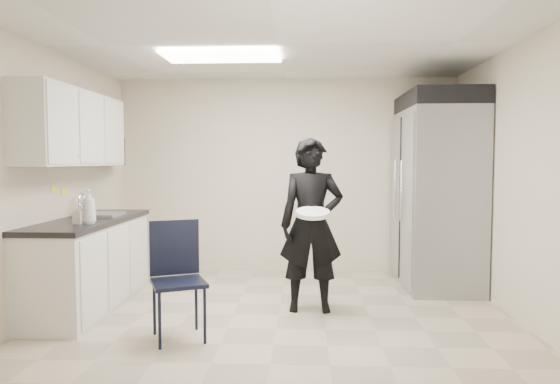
# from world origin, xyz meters

# --- Properties ---
(floor) EXTENTS (4.50, 4.50, 0.00)m
(floor) POSITION_xyz_m (0.00, 0.00, 0.00)
(floor) COLOR #B6A78F
(floor) RESTS_ON ground
(ceiling) EXTENTS (4.50, 4.50, 0.00)m
(ceiling) POSITION_xyz_m (0.00, 0.00, 2.60)
(ceiling) COLOR silver
(ceiling) RESTS_ON back_wall
(back_wall) EXTENTS (4.50, 0.00, 4.50)m
(back_wall) POSITION_xyz_m (0.00, 2.00, 1.30)
(back_wall) COLOR beige
(back_wall) RESTS_ON floor
(left_wall) EXTENTS (0.00, 4.00, 4.00)m
(left_wall) POSITION_xyz_m (-2.25, 0.00, 1.30)
(left_wall) COLOR beige
(left_wall) RESTS_ON floor
(right_wall) EXTENTS (0.00, 4.00, 4.00)m
(right_wall) POSITION_xyz_m (2.25, 0.00, 1.30)
(right_wall) COLOR beige
(right_wall) RESTS_ON floor
(ceiling_panel) EXTENTS (1.20, 0.60, 0.02)m
(ceiling_panel) POSITION_xyz_m (-0.60, 0.40, 2.57)
(ceiling_panel) COLOR white
(ceiling_panel) RESTS_ON ceiling
(lower_counter) EXTENTS (0.60, 1.90, 0.86)m
(lower_counter) POSITION_xyz_m (-1.95, 0.20, 0.43)
(lower_counter) COLOR silver
(lower_counter) RESTS_ON floor
(countertop) EXTENTS (0.64, 1.95, 0.05)m
(countertop) POSITION_xyz_m (-1.95, 0.20, 0.89)
(countertop) COLOR black
(countertop) RESTS_ON lower_counter
(sink) EXTENTS (0.42, 0.40, 0.14)m
(sink) POSITION_xyz_m (-1.93, 0.45, 0.87)
(sink) COLOR gray
(sink) RESTS_ON countertop
(faucet) EXTENTS (0.02, 0.02, 0.24)m
(faucet) POSITION_xyz_m (-2.13, 0.45, 1.02)
(faucet) COLOR silver
(faucet) RESTS_ON countertop
(upper_cabinets) EXTENTS (0.35, 1.80, 0.75)m
(upper_cabinets) POSITION_xyz_m (-2.08, 0.20, 1.83)
(upper_cabinets) COLOR silver
(upper_cabinets) RESTS_ON left_wall
(towel_dispenser) EXTENTS (0.22, 0.30, 0.35)m
(towel_dispenser) POSITION_xyz_m (-2.14, 1.35, 1.62)
(towel_dispenser) COLOR black
(towel_dispenser) RESTS_ON left_wall
(notice_sticker_left) EXTENTS (0.00, 0.12, 0.07)m
(notice_sticker_left) POSITION_xyz_m (-2.24, 0.10, 1.22)
(notice_sticker_left) COLOR yellow
(notice_sticker_left) RESTS_ON left_wall
(notice_sticker_right) EXTENTS (0.00, 0.12, 0.07)m
(notice_sticker_right) POSITION_xyz_m (-2.24, 0.30, 1.18)
(notice_sticker_right) COLOR yellow
(notice_sticker_right) RESTS_ON left_wall
(commercial_fridge) EXTENTS (0.80, 1.35, 2.10)m
(commercial_fridge) POSITION_xyz_m (1.83, 1.27, 1.05)
(commercial_fridge) COLOR gray
(commercial_fridge) RESTS_ON floor
(fridge_compressor) EXTENTS (0.80, 1.35, 0.20)m
(fridge_compressor) POSITION_xyz_m (1.83, 1.27, 2.20)
(fridge_compressor) COLOR black
(fridge_compressor) RESTS_ON commercial_fridge
(folding_chair) EXTENTS (0.56, 0.56, 0.96)m
(folding_chair) POSITION_xyz_m (-0.80, -0.68, 0.48)
(folding_chair) COLOR black
(folding_chair) RESTS_ON floor
(man_tuxedo) EXTENTS (0.65, 0.44, 1.73)m
(man_tuxedo) POSITION_xyz_m (0.32, 0.19, 0.86)
(man_tuxedo) COLOR black
(man_tuxedo) RESTS_ON floor
(bucket_lid) EXTENTS (0.33, 0.33, 0.04)m
(bucket_lid) POSITION_xyz_m (0.33, -0.06, 1.01)
(bucket_lid) COLOR white
(bucket_lid) RESTS_ON man_tuxedo
(soap_bottle_a) EXTENTS (0.15, 0.15, 0.32)m
(soap_bottle_a) POSITION_xyz_m (-1.77, -0.19, 1.07)
(soap_bottle_a) COLOR silver
(soap_bottle_a) RESTS_ON countertop
(soap_bottle_b) EXTENTS (0.09, 0.09, 0.19)m
(soap_bottle_b) POSITION_xyz_m (-1.85, -0.23, 1.00)
(soap_bottle_b) COLOR silver
(soap_bottle_b) RESTS_ON countertop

